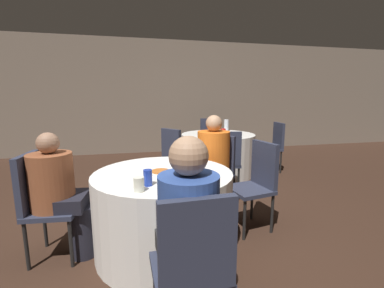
{
  "coord_description": "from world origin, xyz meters",
  "views": [
    {
      "loc": [
        -0.2,
        -2.27,
        1.38
      ],
      "look_at": [
        0.46,
        0.69,
        0.83
      ],
      "focal_mm": 24.0,
      "sensor_mm": 36.0,
      "label": 1
    }
  ],
  "objects_px": {
    "person_orange_shirt": "(211,164)",
    "soda_can_blue": "(148,178)",
    "table_far": "(218,154)",
    "chair_far_east": "(274,143)",
    "chair_near_west": "(41,197)",
    "chair_far_southwest": "(175,153)",
    "chair_near_northeast": "(217,167)",
    "soda_can_silver": "(188,172)",
    "person_floral_shirt": "(62,195)",
    "chair_near_east": "(257,178)",
    "chair_near_south": "(193,262)",
    "person_blue_shirt": "(186,236)",
    "table_near": "(164,211)",
    "chair_far_north": "(209,135)",
    "bottle_far": "(226,125)",
    "pizza_plate_near": "(160,172)",
    "chair_far_south": "(226,157)"
  },
  "relations": [
    {
      "from": "person_orange_shirt",
      "to": "soda_can_blue",
      "type": "distance_m",
      "value": 1.23
    },
    {
      "from": "table_far",
      "to": "chair_far_east",
      "type": "height_order",
      "value": "chair_far_east"
    },
    {
      "from": "chair_near_west",
      "to": "chair_far_southwest",
      "type": "bearing_deg",
      "value": 143.03
    },
    {
      "from": "soda_can_blue",
      "to": "chair_near_west",
      "type": "bearing_deg",
      "value": 154.22
    },
    {
      "from": "chair_near_northeast",
      "to": "person_orange_shirt",
      "type": "distance_m",
      "value": 0.17
    },
    {
      "from": "person_orange_shirt",
      "to": "soda_can_silver",
      "type": "bearing_deg",
      "value": 107.56
    },
    {
      "from": "table_far",
      "to": "person_floral_shirt",
      "type": "bearing_deg",
      "value": -134.43
    },
    {
      "from": "chair_near_east",
      "to": "chair_near_northeast",
      "type": "distance_m",
      "value": 0.59
    },
    {
      "from": "chair_near_south",
      "to": "person_blue_shirt",
      "type": "bearing_deg",
      "value": 90.0
    },
    {
      "from": "table_near",
      "to": "chair_near_south",
      "type": "height_order",
      "value": "chair_near_south"
    },
    {
      "from": "chair_near_east",
      "to": "chair_near_northeast",
      "type": "bearing_deg",
      "value": 16.7
    },
    {
      "from": "chair_near_south",
      "to": "chair_near_east",
      "type": "relative_size",
      "value": 1.0
    },
    {
      "from": "chair_far_north",
      "to": "person_floral_shirt",
      "type": "xyz_separation_m",
      "value": [
        -2.25,
        -3.22,
        0.02
      ]
    },
    {
      "from": "soda_can_blue",
      "to": "chair_near_south",
      "type": "bearing_deg",
      "value": -75.1
    },
    {
      "from": "person_orange_shirt",
      "to": "soda_can_blue",
      "type": "bearing_deg",
      "value": 96.14
    },
    {
      "from": "chair_near_west",
      "to": "chair_near_northeast",
      "type": "height_order",
      "value": "same"
    },
    {
      "from": "table_near",
      "to": "bottle_far",
      "type": "relative_size",
      "value": 5.4
    },
    {
      "from": "chair_near_east",
      "to": "soda_can_blue",
      "type": "relative_size",
      "value": 7.6
    },
    {
      "from": "chair_far_east",
      "to": "soda_can_silver",
      "type": "distance_m",
      "value": 3.2
    },
    {
      "from": "chair_far_north",
      "to": "chair_far_east",
      "type": "bearing_deg",
      "value": 136.37
    },
    {
      "from": "chair_near_west",
      "to": "soda_can_blue",
      "type": "xyz_separation_m",
      "value": [
        0.88,
        -0.42,
        0.24
      ]
    },
    {
      "from": "soda_can_blue",
      "to": "pizza_plate_near",
      "type": "bearing_deg",
      "value": 69.17
    },
    {
      "from": "table_far",
      "to": "chair_far_south",
      "type": "relative_size",
      "value": 1.44
    },
    {
      "from": "chair_near_west",
      "to": "chair_far_north",
      "type": "xyz_separation_m",
      "value": [
        2.42,
        3.2,
        0.0
      ]
    },
    {
      "from": "chair_near_east",
      "to": "chair_far_north",
      "type": "bearing_deg",
      "value": -17.96
    },
    {
      "from": "soda_can_silver",
      "to": "bottle_far",
      "type": "relative_size",
      "value": 0.54
    },
    {
      "from": "chair_near_west",
      "to": "chair_far_southwest",
      "type": "distance_m",
      "value": 2.05
    },
    {
      "from": "table_far",
      "to": "soda_can_blue",
      "type": "height_order",
      "value": "soda_can_blue"
    },
    {
      "from": "chair_far_south",
      "to": "soda_can_blue",
      "type": "distance_m",
      "value": 1.91
    },
    {
      "from": "table_far",
      "to": "chair_far_east",
      "type": "xyz_separation_m",
      "value": [
        1.08,
        -0.1,
        0.18
      ]
    },
    {
      "from": "table_far",
      "to": "chair_far_south",
      "type": "height_order",
      "value": "chair_far_south"
    },
    {
      "from": "table_far",
      "to": "chair_near_west",
      "type": "xyz_separation_m",
      "value": [
        -2.27,
        -2.13,
        0.18
      ]
    },
    {
      "from": "chair_far_south",
      "to": "soda_can_silver",
      "type": "bearing_deg",
      "value": -109.18
    },
    {
      "from": "chair_near_northeast",
      "to": "chair_far_southwest",
      "type": "bearing_deg",
      "value": -21.28
    },
    {
      "from": "chair_far_southwest",
      "to": "person_orange_shirt",
      "type": "bearing_deg",
      "value": -19.88
    },
    {
      "from": "table_far",
      "to": "chair_near_west",
      "type": "height_order",
      "value": "chair_near_west"
    },
    {
      "from": "table_far",
      "to": "chair_near_east",
      "type": "height_order",
      "value": "chair_near_east"
    },
    {
      "from": "table_far",
      "to": "chair_far_north",
      "type": "distance_m",
      "value": 1.1
    },
    {
      "from": "pizza_plate_near",
      "to": "chair_far_south",
      "type": "bearing_deg",
      "value": 48.25
    },
    {
      "from": "chair_far_southwest",
      "to": "chair_far_east",
      "type": "height_order",
      "value": "same"
    },
    {
      "from": "table_near",
      "to": "table_far",
      "type": "distance_m",
      "value": 2.55
    },
    {
      "from": "person_floral_shirt",
      "to": "chair_far_southwest",
      "type": "bearing_deg",
      "value": 146.92
    },
    {
      "from": "chair_far_north",
      "to": "person_blue_shirt",
      "type": "xyz_separation_m",
      "value": [
        -1.36,
        -4.16,
        0.05
      ]
    },
    {
      "from": "chair_near_south",
      "to": "chair_far_north",
      "type": "relative_size",
      "value": 1.0
    },
    {
      "from": "chair_far_east",
      "to": "bottle_far",
      "type": "xyz_separation_m",
      "value": [
        -0.77,
        0.5,
        0.3
      ]
    },
    {
      "from": "chair_near_west",
      "to": "chair_far_southwest",
      "type": "xyz_separation_m",
      "value": [
        1.38,
        1.51,
        0.0
      ]
    },
    {
      "from": "pizza_plate_near",
      "to": "bottle_far",
      "type": "xyz_separation_m",
      "value": [
        1.57,
        2.63,
        0.11
      ]
    },
    {
      "from": "table_near",
      "to": "person_floral_shirt",
      "type": "relative_size",
      "value": 1.11
    },
    {
      "from": "chair_far_south",
      "to": "soda_can_silver",
      "type": "xyz_separation_m",
      "value": [
        -0.85,
        -1.4,
        0.24
      ]
    },
    {
      "from": "chair_far_south",
      "to": "person_orange_shirt",
      "type": "xyz_separation_m",
      "value": [
        -0.4,
        -0.56,
        0.07
      ]
    }
  ]
}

